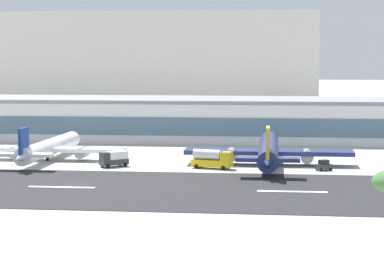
% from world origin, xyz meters
% --- Properties ---
extents(ground_plane, '(1400.00, 1400.00, 0.00)m').
position_xyz_m(ground_plane, '(0.00, 0.00, 0.00)').
color(ground_plane, '#B2AFA8').
extents(runway_strip, '(800.00, 39.60, 0.08)m').
position_xyz_m(runway_strip, '(0.00, -3.65, 0.04)').
color(runway_strip, '#262628').
rests_on(runway_strip, ground_plane).
extents(runway_centreline_dash_4, '(12.00, 1.20, 0.01)m').
position_xyz_m(runway_centreline_dash_4, '(-1.89, -3.65, 0.09)').
color(runway_centreline_dash_4, white).
rests_on(runway_centreline_dash_4, runway_strip).
extents(runway_centreline_dash_5, '(12.00, 1.20, 0.01)m').
position_xyz_m(runway_centreline_dash_5, '(38.66, -3.65, 0.09)').
color(runway_centreline_dash_5, white).
rests_on(runway_centreline_dash_5, runway_strip).
extents(terminal_building, '(176.41, 30.13, 11.63)m').
position_xyz_m(terminal_building, '(10.11, 80.40, 5.82)').
color(terminal_building, silver).
rests_on(terminal_building, ground_plane).
extents(distant_hotel_block, '(148.90, 33.20, 41.21)m').
position_xyz_m(distant_hotel_block, '(-22.63, 175.56, 20.60)').
color(distant_hotel_block, beige).
rests_on(distant_hotel_block, ground_plane).
extents(airliner_navy_tail_gate_1, '(34.74, 41.87, 8.74)m').
position_xyz_m(airliner_navy_tail_gate_1, '(-15.03, 30.89, 2.78)').
color(airliner_navy_tail_gate_1, white).
rests_on(airliner_navy_tail_gate_1, ground_plane).
extents(airliner_gold_tail_gate_2, '(36.00, 47.09, 9.83)m').
position_xyz_m(airliner_gold_tail_gate_2, '(34.24, 28.30, 3.14)').
color(airliner_gold_tail_gate_2, navy).
rests_on(airliner_gold_tail_gate_2, ground_plane).
extents(service_baggage_tug_0, '(3.58, 3.00, 2.20)m').
position_xyz_m(service_baggage_tug_0, '(45.54, 22.30, 1.05)').
color(service_baggage_tug_0, '#2D3338').
rests_on(service_baggage_tug_0, ground_plane).
extents(service_box_truck_1, '(6.09, 5.76, 3.25)m').
position_xyz_m(service_box_truck_1, '(1.80, 22.87, 1.79)').
color(service_box_truck_1, '#2D3338').
rests_on(service_box_truck_1, ground_plane).
extents(service_fuel_truck_2, '(8.89, 4.78, 3.95)m').
position_xyz_m(service_fuel_truck_2, '(22.64, 22.53, 2.03)').
color(service_fuel_truck_2, gold).
rests_on(service_fuel_truck_2, ground_plane).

